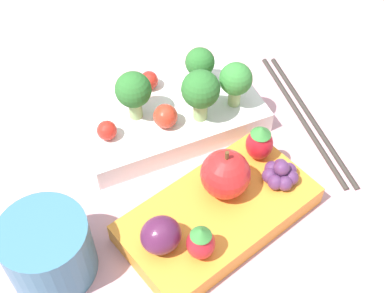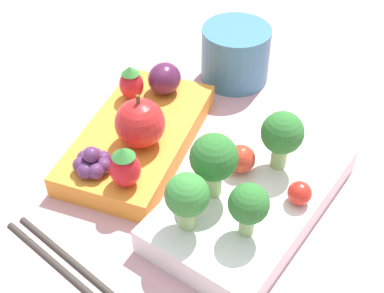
{
  "view_description": "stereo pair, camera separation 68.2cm",
  "coord_description": "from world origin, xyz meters",
  "views": [
    {
      "loc": [
        -0.17,
        -0.29,
        0.44
      ],
      "look_at": [
        0.0,
        0.0,
        0.04
      ],
      "focal_mm": 50.0,
      "sensor_mm": 36.0,
      "label": 1
    },
    {
      "loc": [
        0.32,
        0.17,
        0.37
      ],
      "look_at": [
        0.0,
        0.0,
        0.04
      ],
      "focal_mm": 50.0,
      "sensor_mm": 36.0,
      "label": 2
    }
  ],
  "objects": [
    {
      "name": "cherry_tomato_2",
      "position": [
        0.0,
        0.05,
        0.04
      ],
      "size": [
        0.03,
        0.03,
        0.03
      ],
      "color": "red",
      "rests_on": "bento_box_savoury"
    },
    {
      "name": "bento_box_savoury",
      "position": [
        0.01,
        0.07,
        0.01
      ],
      "size": [
        0.21,
        0.14,
        0.03
      ],
      "color": "white",
      "rests_on": "ground_plane"
    },
    {
      "name": "broccoli_floret_2",
      "position": [
        0.04,
        0.04,
        0.07
      ],
      "size": [
        0.04,
        0.04,
        0.06
      ],
      "color": "#93B770",
      "rests_on": "bento_box_savoury"
    },
    {
      "name": "grape_cluster",
      "position": [
        0.06,
        -0.07,
        0.03
      ],
      "size": [
        0.04,
        0.04,
        0.03
      ],
      "color": "#562D5B",
      "rests_on": "bento_box_fruit"
    },
    {
      "name": "strawberry_0",
      "position": [
        0.06,
        -0.03,
        0.04
      ],
      "size": [
        0.03,
        0.03,
        0.04
      ],
      "color": "red",
      "rests_on": "bento_box_fruit"
    },
    {
      "name": "cherry_tomato_1",
      "position": [
        0.01,
        0.11,
        0.04
      ],
      "size": [
        0.02,
        0.02,
        0.02
      ],
      "color": "red",
      "rests_on": "bento_box_savoury"
    },
    {
      "name": "bento_box_fruit",
      "position": [
        -0.01,
        -0.06,
        0.01
      ],
      "size": [
        0.2,
        0.12,
        0.02
      ],
      "color": "orange",
      "rests_on": "ground_plane"
    },
    {
      "name": "drinking_cup",
      "position": [
        -0.16,
        -0.03,
        0.03
      ],
      "size": [
        0.08,
        0.08,
        0.06
      ],
      "color": "teal",
      "rests_on": "ground_plane"
    },
    {
      "name": "strawberry_1",
      "position": [
        -0.05,
        -0.1,
        0.04
      ],
      "size": [
        0.03,
        0.03,
        0.04
      ],
      "color": "red",
      "rests_on": "bento_box_fruit"
    },
    {
      "name": "chopsticks_pair",
      "position": [
        0.15,
        -0.0,
        0.0
      ],
      "size": [
        0.06,
        0.21,
        0.01
      ],
      "color": "#332D28",
      "rests_on": "ground_plane"
    },
    {
      "name": "broccoli_floret_0",
      "position": [
        -0.02,
        0.08,
        0.06
      ],
      "size": [
        0.04,
        0.04,
        0.06
      ],
      "color": "#93B770",
      "rests_on": "bento_box_savoury"
    },
    {
      "name": "ground_plane",
      "position": [
        0.0,
        0.0,
        0.0
      ],
      "size": [
        4.0,
        4.0,
        0.0
      ],
      "primitive_type": "plane",
      "color": "#C6939E"
    },
    {
      "name": "apple",
      "position": [
        0.01,
        -0.05,
        0.05
      ],
      "size": [
        0.05,
        0.05,
        0.06
      ],
      "color": "red",
      "rests_on": "bento_box_fruit"
    },
    {
      "name": "broccoli_floret_3",
      "position": [
        0.06,
        0.08,
        0.06
      ],
      "size": [
        0.03,
        0.03,
        0.05
      ],
      "color": "#93B770",
      "rests_on": "bento_box_savoury"
    },
    {
      "name": "cherry_tomato_0",
      "position": [
        -0.06,
        0.07,
        0.04
      ],
      "size": [
        0.02,
        0.02,
        0.02
      ],
      "color": "red",
      "rests_on": "bento_box_savoury"
    },
    {
      "name": "plum",
      "position": [
        -0.07,
        -0.07,
        0.04
      ],
      "size": [
        0.04,
        0.03,
        0.03
      ],
      "color": "#511E42",
      "rests_on": "bento_box_fruit"
    },
    {
      "name": "broccoli_floret_1",
      "position": [
        0.08,
        0.04,
        0.06
      ],
      "size": [
        0.04,
        0.04,
        0.05
      ],
      "color": "#93B770",
      "rests_on": "bento_box_savoury"
    }
  ]
}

